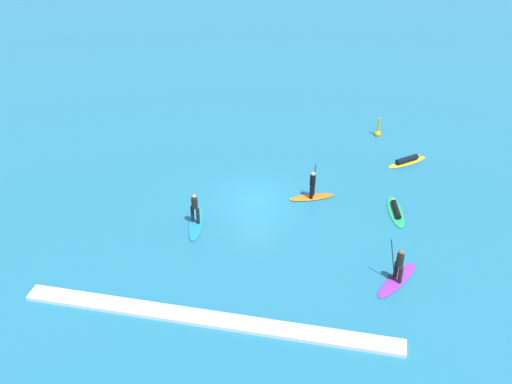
{
  "coord_description": "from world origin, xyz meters",
  "views": [
    {
      "loc": [
        5.96,
        -28.25,
        18.35
      ],
      "look_at": [
        0.0,
        0.0,
        0.5
      ],
      "focal_mm": 42.44,
      "sensor_mm": 36.0,
      "label": 1
    }
  ],
  "objects_px": {
    "surfer_on_yellow_board": "(407,160)",
    "marker_buoy": "(378,133)",
    "surfer_on_purple_board": "(398,273)",
    "surfer_on_blue_board": "(195,217)",
    "surfer_on_green_board": "(396,210)",
    "surfer_on_orange_board": "(312,191)"
  },
  "relations": [
    {
      "from": "marker_buoy",
      "to": "surfer_on_yellow_board",
      "type": "bearing_deg",
      "value": -60.61
    },
    {
      "from": "surfer_on_green_board",
      "to": "marker_buoy",
      "type": "relative_size",
      "value": 2.31
    },
    {
      "from": "surfer_on_green_board",
      "to": "marker_buoy",
      "type": "distance_m",
      "value": 9.44
    },
    {
      "from": "surfer_on_blue_board",
      "to": "surfer_on_orange_board",
      "type": "distance_m",
      "value": 6.89
    },
    {
      "from": "surfer_on_blue_board",
      "to": "marker_buoy",
      "type": "bearing_deg",
      "value": 133.0
    },
    {
      "from": "surfer_on_yellow_board",
      "to": "surfer_on_purple_board",
      "type": "bearing_deg",
      "value": -133.28
    },
    {
      "from": "surfer_on_green_board",
      "to": "surfer_on_blue_board",
      "type": "xyz_separation_m",
      "value": [
        -10.39,
        -3.32,
        0.29
      ]
    },
    {
      "from": "surfer_on_blue_board",
      "to": "surfer_on_orange_board",
      "type": "relative_size",
      "value": 1.25
    },
    {
      "from": "surfer_on_orange_board",
      "to": "surfer_on_yellow_board",
      "type": "bearing_deg",
      "value": 21.56
    },
    {
      "from": "surfer_on_yellow_board",
      "to": "surfer_on_blue_board",
      "type": "xyz_separation_m",
      "value": [
        -11.03,
        -9.18,
        0.25
      ]
    },
    {
      "from": "surfer_on_green_board",
      "to": "surfer_on_orange_board",
      "type": "distance_m",
      "value": 4.72
    },
    {
      "from": "surfer_on_yellow_board",
      "to": "marker_buoy",
      "type": "height_order",
      "value": "marker_buoy"
    },
    {
      "from": "surfer_on_orange_board",
      "to": "marker_buoy",
      "type": "bearing_deg",
      "value": 45.67
    },
    {
      "from": "surfer_on_yellow_board",
      "to": "surfer_on_green_board",
      "type": "xyz_separation_m",
      "value": [
        -0.63,
        -5.85,
        -0.04
      ]
    },
    {
      "from": "surfer_on_orange_board",
      "to": "marker_buoy",
      "type": "xyz_separation_m",
      "value": [
        3.35,
        8.82,
        -0.21
      ]
    },
    {
      "from": "surfer_on_purple_board",
      "to": "surfer_on_orange_board",
      "type": "xyz_separation_m",
      "value": [
        -4.82,
        6.39,
        -0.04
      ]
    },
    {
      "from": "surfer_on_orange_board",
      "to": "surfer_on_green_board",
      "type": "bearing_deg",
      "value": -29.89
    },
    {
      "from": "surfer_on_yellow_board",
      "to": "surfer_on_orange_board",
      "type": "xyz_separation_m",
      "value": [
        -5.32,
        -5.33,
        0.27
      ]
    },
    {
      "from": "surfer_on_purple_board",
      "to": "surfer_on_blue_board",
      "type": "distance_m",
      "value": 10.83
    },
    {
      "from": "surfer_on_purple_board",
      "to": "surfer_on_orange_board",
      "type": "bearing_deg",
      "value": -114.76
    },
    {
      "from": "surfer_on_purple_board",
      "to": "surfer_on_blue_board",
      "type": "relative_size",
      "value": 0.96
    },
    {
      "from": "surfer_on_purple_board",
      "to": "surfer_on_blue_board",
      "type": "height_order",
      "value": "surfer_on_purple_board"
    }
  ]
}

